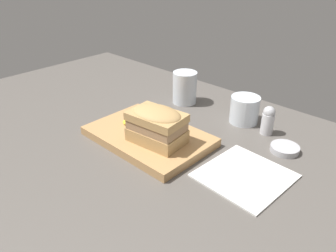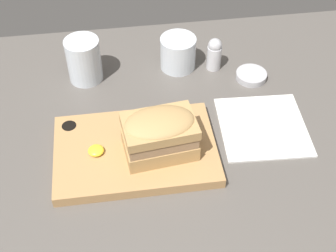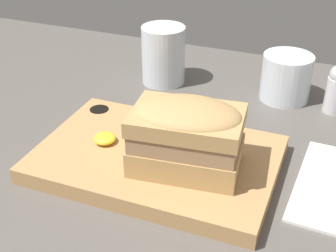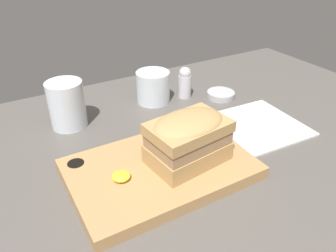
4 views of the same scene
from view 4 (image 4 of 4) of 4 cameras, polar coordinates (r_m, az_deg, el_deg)
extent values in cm
cube|color=#56514C|center=(55.94, -2.29, -12.05)|extent=(144.92, 94.93, 2.00)
cube|color=tan|center=(58.01, -1.33, -7.44)|extent=(31.29, 20.85, 2.23)
cylinder|color=black|center=(59.91, -15.71, -6.65)|extent=(2.92, 2.92, 1.11)
cube|color=tan|center=(57.25, 3.44, -4.60)|extent=(14.25, 10.30, 3.35)
cube|color=#9E7A56|center=(55.66, 3.53, -2.22)|extent=(13.68, 9.89, 2.32)
cube|color=tan|center=(54.51, 3.60, -0.32)|extent=(14.25, 10.30, 2.01)
ellipsoid|color=tan|center=(54.08, 3.63, 0.44)|extent=(13.96, 10.09, 3.01)
ellipsoid|color=yellow|center=(54.25, -8.16, -8.63)|extent=(3.05, 3.05, 1.22)
cylinder|color=silver|center=(73.38, -17.21, 3.60)|extent=(7.73, 7.73, 10.26)
cylinder|color=silver|center=(74.56, -16.90, 1.81)|extent=(6.80, 6.80, 4.62)
cylinder|color=silver|center=(81.48, -2.62, 6.81)|extent=(8.26, 8.26, 7.78)
cylinder|color=#470A14|center=(81.84, -2.60, 6.25)|extent=(7.43, 7.43, 5.64)
cube|color=white|center=(75.00, 15.46, 0.19)|extent=(18.57, 18.97, 0.40)
cylinder|color=silver|center=(84.35, 2.92, 6.95)|extent=(3.36, 3.36, 5.85)
sphere|color=#B7B7BC|center=(82.99, 2.98, 9.17)|extent=(3.19, 3.19, 3.19)
cylinder|color=#B2B2B7|center=(85.79, 9.16, 5.42)|extent=(7.04, 7.04, 1.52)
camera|label=1|loc=(0.77, 73.16, 15.88)|focal=35.00mm
camera|label=2|loc=(0.43, 130.83, 34.43)|focal=50.00mm
camera|label=3|loc=(0.42, 71.94, 10.20)|focal=50.00mm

